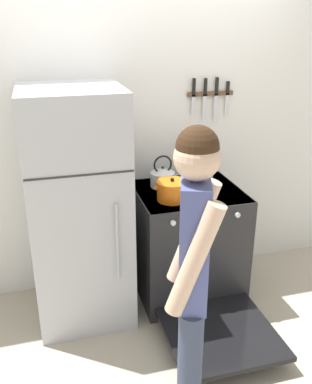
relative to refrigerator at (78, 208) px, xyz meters
name	(u,v)px	position (x,y,z in m)	size (l,w,h in m)	color
ground_plane	(141,272)	(0.54, 0.36, -0.85)	(14.00, 14.00, 0.00)	#B2A893
wall_back	(138,132)	(0.54, 0.39, 0.43)	(10.00, 0.06, 2.55)	silver
refrigerator	(78,208)	(0.00, 0.00, 0.00)	(0.67, 0.75, 1.70)	#B7BABF
stove_range	(189,245)	(0.84, -0.03, -0.41)	(0.79, 1.40, 0.89)	#232326
dutch_oven_pot	(172,191)	(0.66, -0.13, 0.11)	(0.27, 0.23, 0.17)	orange
tea_kettle	(163,177)	(0.67, 0.15, 0.12)	(0.24, 0.19, 0.25)	silver
utensil_jar	(207,174)	(1.03, 0.16, 0.11)	(0.11, 0.11, 0.27)	silver
person	(192,278)	(0.41, -1.22, 0.12)	(0.35, 0.40, 1.70)	#38425B
wall_knife_strip	(210,93)	(1.11, 0.34, 0.71)	(0.38, 0.03, 0.34)	brown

